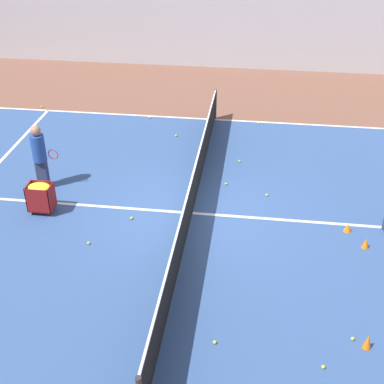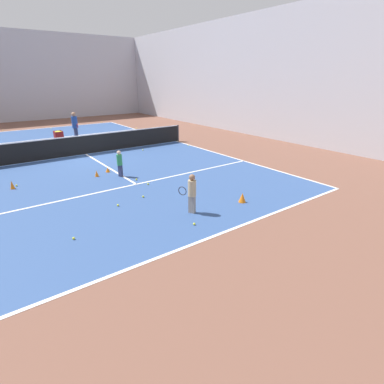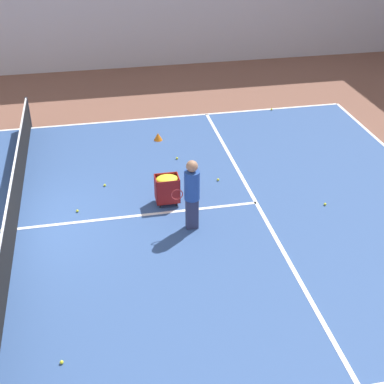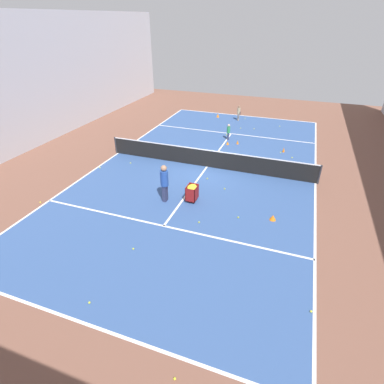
{
  "view_description": "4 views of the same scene",
  "coord_description": "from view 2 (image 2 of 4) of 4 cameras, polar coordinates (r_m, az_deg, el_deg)",
  "views": [
    {
      "loc": [
        -11.26,
        -1.51,
        7.57
      ],
      "look_at": [
        0.0,
        0.0,
        0.64
      ],
      "focal_mm": 50.0,
      "sensor_mm": 36.0,
      "label": 1
    },
    {
      "loc": [
        -4.81,
        -16.35,
        3.96
      ],
      "look_at": [
        0.22,
        -9.51,
        0.69
      ],
      "focal_mm": 28.0,
      "sensor_mm": 36.0,
      "label": 2
    },
    {
      "loc": [
        11.26,
        2.12,
        7.57
      ],
      "look_at": [
        0.76,
        4.21,
        1.01
      ],
      "focal_mm": 50.0,
      "sensor_mm": 36.0,
      "label": 3
    },
    {
      "loc": [
        -4.51,
        15.15,
        7.56
      ],
      "look_at": [
        -0.43,
        3.79,
        0.48
      ],
      "focal_mm": 28.0,
      "sensor_mm": 36.0,
      "label": 4
    }
  ],
  "objects": [
    {
      "name": "training_cone_2",
      "position": [
        13.16,
        -31.07,
        1.18
      ],
      "size": [
        0.16,
        0.16,
        0.32
      ],
      "primitive_type": "cone",
      "color": "orange",
      "rests_on": "ground"
    },
    {
      "name": "line_baseline_far",
      "position": [
        28.11,
        -26.56,
        10.81
      ],
      "size": [
        11.93,
        0.1,
        0.0
      ],
      "primitive_type": "cube",
      "color": "white",
      "rests_on": "ground"
    },
    {
      "name": "tennis_ball_23",
      "position": [
        18.75,
        -22.28,
        7.42
      ],
      "size": [
        0.07,
        0.07,
        0.07
      ],
      "primitive_type": "sphere",
      "color": "yellow",
      "rests_on": "ground"
    },
    {
      "name": "child_midcourt",
      "position": [
        12.93,
        -13.62,
        5.6
      ],
      "size": [
        0.29,
        0.29,
        1.12
      ],
      "rotation": [
        0.0,
        0.0,
        1.93
      ],
      "color": "#2D3351",
      "rests_on": "ground"
    },
    {
      "name": "ball_cart",
      "position": [
        20.89,
        -24.08,
        9.92
      ],
      "size": [
        0.47,
        0.61,
        0.81
      ],
      "color": "maroon",
      "rests_on": "ground"
    },
    {
      "name": "tennis_ball_18",
      "position": [
        21.27,
        -30.5,
        7.54
      ],
      "size": [
        0.07,
        0.07,
        0.07
      ],
      "primitive_type": "sphere",
      "color": "yellow",
      "rests_on": "ground"
    },
    {
      "name": "tennis_ball_19",
      "position": [
        12.48,
        -10.55,
        2.37
      ],
      "size": [
        0.07,
        0.07,
        0.07
      ],
      "primitive_type": "sphere",
      "color": "yellow",
      "rests_on": "ground"
    },
    {
      "name": "tennis_ball_10",
      "position": [
        18.63,
        -0.71,
        8.9
      ],
      "size": [
        0.07,
        0.07,
        0.07
      ],
      "primitive_type": "sphere",
      "color": "yellow",
      "rests_on": "ground"
    },
    {
      "name": "line_service_near",
      "position": [
        12.01,
        -10.57,
        1.47
      ],
      "size": [
        11.93,
        0.1,
        0.0
      ],
      "primitive_type": "cube",
      "color": "white",
      "rests_on": "ground"
    },
    {
      "name": "tennis_ball_5",
      "position": [
        10.64,
        -9.29,
        -0.86
      ],
      "size": [
        0.07,
        0.07,
        0.07
      ],
      "primitive_type": "sphere",
      "color": "yellow",
      "rests_on": "ground"
    },
    {
      "name": "hall_enclosure_right",
      "position": [
        23.26,
        9.69,
        20.85
      ],
      "size": [
        0.15,
        33.8,
        7.97
      ],
      "color": "silver",
      "rests_on": "ground"
    },
    {
      "name": "tennis_ball_14",
      "position": [
        29.81,
        -16.85,
        12.63
      ],
      "size": [
        0.07,
        0.07,
        0.07
      ],
      "primitive_type": "sphere",
      "color": "yellow",
      "rests_on": "ground"
    },
    {
      "name": "tennis_ball_4",
      "position": [
        10.1,
        -13.93,
        -2.45
      ],
      "size": [
        0.07,
        0.07,
        0.07
      ],
      "primitive_type": "sphere",
      "color": "yellow",
      "rests_on": "ground"
    },
    {
      "name": "tennis_ball_21",
      "position": [
        27.58,
        -25.26,
        10.92
      ],
      "size": [
        0.07,
        0.07,
        0.07
      ],
      "primitive_type": "sphere",
      "color": "yellow",
      "rests_on": "ground"
    },
    {
      "name": "training_cone_4",
      "position": [
        10.21,
        9.56,
        -1.05
      ],
      "size": [
        0.25,
        0.25,
        0.33
      ],
      "primitive_type": "cone",
      "color": "orange",
      "rests_on": "ground"
    },
    {
      "name": "training_cone_1",
      "position": [
        13.85,
        -15.76,
        4.12
      ],
      "size": [
        0.19,
        0.19,
        0.21
      ],
      "primitive_type": "cone",
      "color": "orange",
      "rests_on": "ground"
    },
    {
      "name": "tennis_ball_3",
      "position": [
        25.58,
        -10.55,
        11.89
      ],
      "size": [
        0.07,
        0.07,
        0.07
      ],
      "primitive_type": "sphere",
      "color": "yellow",
      "rests_on": "ground"
    },
    {
      "name": "hall_enclosure_far",
      "position": [
        33.52,
        -29.72,
        18.53
      ],
      "size": [
        23.32,
        0.15,
        7.97
      ],
      "color": "silver",
      "rests_on": "ground"
    },
    {
      "name": "tennis_ball_20",
      "position": [
        17.29,
        -13.9,
        7.33
      ],
      "size": [
        0.07,
        0.07,
        0.07
      ],
      "primitive_type": "sphere",
      "color": "yellow",
      "rests_on": "ground"
    },
    {
      "name": "tennis_ball_2",
      "position": [
        28.29,
        -32.35,
        9.9
      ],
      "size": [
        0.07,
        0.07,
        0.07
      ],
      "primitive_type": "sphere",
      "color": "yellow",
      "rests_on": "ground"
    },
    {
      "name": "tennis_ball_24",
      "position": [
        21.77,
        -6.7,
        10.54
      ],
      "size": [
        0.07,
        0.07,
        0.07
      ],
      "primitive_type": "sphere",
      "color": "yellow",
      "rests_on": "ground"
    },
    {
      "name": "training_cone_0",
      "position": [
        13.35,
        -17.7,
        3.38
      ],
      "size": [
        0.17,
        0.17,
        0.26
      ],
      "primitive_type": "cone",
      "color": "orange",
      "rests_on": "ground"
    },
    {
      "name": "line_sideline_right",
      "position": [
        19.98,
        -2.89,
        9.61
      ],
      "size": [
        0.1,
        22.11,
        0.0
      ],
      "primitive_type": "cube",
      "color": "white",
      "rests_on": "ground"
    },
    {
      "name": "tennis_net",
      "position": [
        17.38,
        -19.72,
        8.52
      ],
      "size": [
        12.23,
        0.1,
        1.06
      ],
      "color": "#2D2D33",
      "rests_on": "ground"
    },
    {
      "name": "tennis_ball_22",
      "position": [
        11.87,
        -8.37,
        1.53
      ],
      "size": [
        0.07,
        0.07,
        0.07
      ],
      "primitive_type": "sphere",
      "color": "yellow",
      "rests_on": "ground"
    },
    {
      "name": "tennis_ball_17",
      "position": [
        25.04,
        -24.05,
        10.26
      ],
      "size": [
        0.07,
        0.07,
        0.07
      ],
      "primitive_type": "sphere",
      "color": "yellow",
      "rests_on": "ground"
    },
    {
      "name": "line_service_far",
      "position": [
        23.28,
        -24.16,
        9.47
      ],
      "size": [
        11.93,
        0.1,
        0.0
      ],
      "primitive_type": "cube",
      "color": "white",
      "rests_on": "ground"
    },
    {
      "name": "tennis_ball_0",
      "position": [
        8.59,
        0.44,
        -6.1
      ],
      "size": [
        0.07,
        0.07,
        0.07
      ],
      "primitive_type": "sphere",
      "color": "yellow",
      "rests_on": "ground"
    },
    {
      "name": "tennis_ball_11",
      "position": [
        20.15,
        -8.38,
        9.61
      ],
      "size": [
        0.07,
        0.07,
        0.07
      ],
      "primitive_type": "sphere",
      "color": "yellow",
      "rests_on": "ground"
    },
    {
      "name": "line_baseline_near",
      "position": [
        8.17,
        5.26,
        -7.97
      ],
      "size": [
        11.93,
        0.1,
        0.0
      ],
      "primitive_type": "cube",
      "color": "white",
      "rests_on": "ground"
    },
    {
      "name": "tennis_ball_8",
      "position": [
        16.11,
        -13.76,
        6.36
      ],
      "size": [
        0.07,
        0.07,
        0.07
      ],
      "primitive_type": "sphere",
      "color": "yellow",
      "rests_on": "ground"
    },
    {
      "name": "tennis_ball_6",
      "position": [
        22.35,
        -27.03,
        8.68
      ],
      "size": [
        0.07,
        0.07,
        0.07
      ],
      "primitive_type": "sphere",
      "color": "yellow",
      "rests_on": "ground"
    },
    {
      "name": "tennis_ball_15",
      "position": [
        17.6,
        -9.34,
        7.9
      ],
      "size": [
        0.07,
        0.07,
        0.07
      ],
      "primitive_type": "sphere",
      "color": "yellow",
      "rests_on": "ground"
    },
    {
      "name": "ground_plane",
      "position": [
        17.5,
        -19.51,
        6.77
      ],
      "size": [
        37.5,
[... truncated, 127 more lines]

